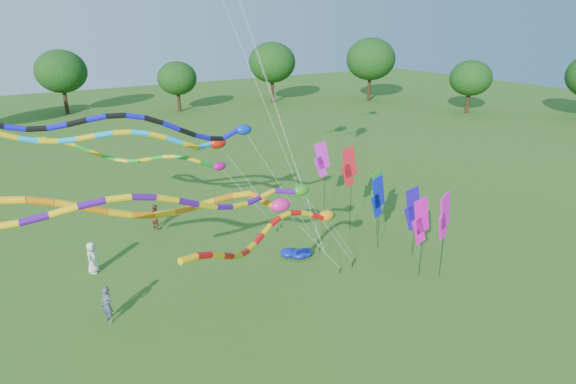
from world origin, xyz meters
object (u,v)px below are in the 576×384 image
blue_nylon_heap (303,254)px  tube_kite_orange (177,205)px  person_b (107,305)px  person_a (92,258)px  tube_kite_red (282,229)px  person_c (155,216)px

blue_nylon_heap → tube_kite_orange: bearing=-169.5°
person_b → person_a: bearing=150.5°
tube_kite_red → tube_kite_orange: tube_kite_orange is taller
person_a → tube_kite_orange: bearing=-116.8°
tube_kite_orange → person_c: 10.56m
blue_nylon_heap → person_c: 9.95m
person_b → person_c: 9.90m
person_b → person_c: size_ratio=1.09×
tube_kite_orange → person_b: tube_kite_orange is taller
person_a → person_c: bearing=-12.6°
tube_kite_orange → blue_nylon_heap: (7.25, 1.35, -4.83)m
tube_kite_red → tube_kite_orange: bearing=114.3°
tube_kite_red → tube_kite_orange: 4.53m
person_a → person_c: 5.85m
person_a → person_c: size_ratio=1.09×
tube_kite_orange → person_a: size_ratio=9.26×
tube_kite_red → tube_kite_orange: size_ratio=0.71×
person_a → person_b: size_ratio=1.00×
tube_kite_red → blue_nylon_heap: (3.97, 4.40, -4.13)m
tube_kite_red → blue_nylon_heap: bearing=25.2°
person_b → person_c: bearing=125.5°
person_b → tube_kite_orange: bearing=49.4°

